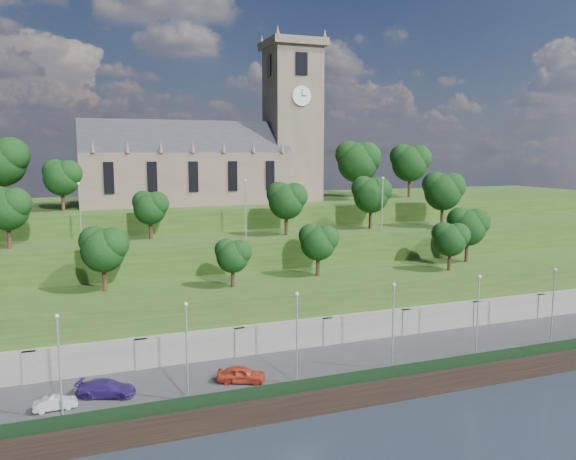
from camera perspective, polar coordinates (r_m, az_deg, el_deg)
name	(u,v)px	position (r m, az deg, el deg)	size (l,w,h in m)	color
ground	(328,413)	(52.89, 4.04, -18.01)	(320.00, 320.00, 0.00)	#1C232C
promenade	(303,377)	(57.51, 1.51, -14.70)	(160.00, 12.00, 2.00)	#2D2D30
quay_wall	(328,401)	(52.38, 4.07, -16.95)	(160.00, 0.50, 2.20)	black
fence	(325,382)	(52.31, 3.79, -15.19)	(160.00, 0.10, 1.20)	black
retaining_wall	(282,343)	(62.19, -0.57, -11.44)	(160.00, 2.10, 5.00)	slate
embankment_lower	(265,315)	(67.16, -2.33, -8.62)	(160.00, 12.00, 8.00)	#284416
embankment_upper	(240,279)	(76.85, -4.87, -4.97)	(160.00, 10.00, 12.00)	#284416
hilltop	(207,244)	(96.61, -8.20, -1.45)	(160.00, 32.00, 15.00)	#284416
church	(216,156)	(91.59, -7.37, 7.49)	(38.60, 12.35, 27.60)	brown
trees_lower	(301,241)	(67.27, 1.29, -1.11)	(66.71, 8.63, 7.57)	#321E13
trees_upper	(295,197)	(76.57, 0.72, 3.42)	(64.37, 7.85, 8.24)	#321E13
trees_hilltop	(213,162)	(90.13, -7.65, 6.88)	(76.71, 15.38, 10.44)	#321E13
lamp_posts_promenade	(297,332)	(51.69, 0.90, -10.30)	(60.36, 0.36, 8.67)	#B2B2B7
lamp_posts_upper	(246,204)	(72.34, -4.34, 2.61)	(40.36, 0.36, 7.67)	#B2B2B7
car_left	(241,374)	(53.69, -4.76, -14.39)	(1.79, 4.45, 1.52)	#A9301C
car_middle	(55,403)	(52.17, -22.58, -15.91)	(1.20, 3.43, 1.13)	#A0A0A5
car_right	(107,388)	(53.15, -17.95, -15.05)	(2.02, 4.98, 1.44)	navy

